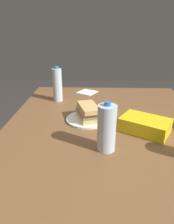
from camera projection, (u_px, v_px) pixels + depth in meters
dining_table at (109, 140)px, 1.13m from camera, size 1.43×1.13×0.77m
paper_plate at (87, 119)px, 1.15m from camera, size 0.23×0.23×0.01m
sandwich at (88, 112)px, 1.13m from camera, size 0.20×0.15×0.08m
chip_bag at (145, 125)px, 1.02m from camera, size 0.25×0.27×0.07m
water_bottle_tall at (57, 85)px, 1.41m from camera, size 0.06×0.06×0.24m
water_bottle_spare at (107, 128)px, 0.84m from camera, size 0.08×0.08×0.22m
paper_napkin at (87, 92)px, 1.62m from camera, size 0.18×0.18×0.01m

